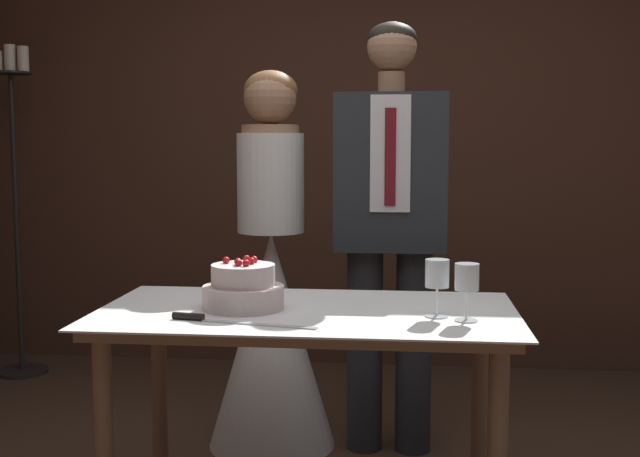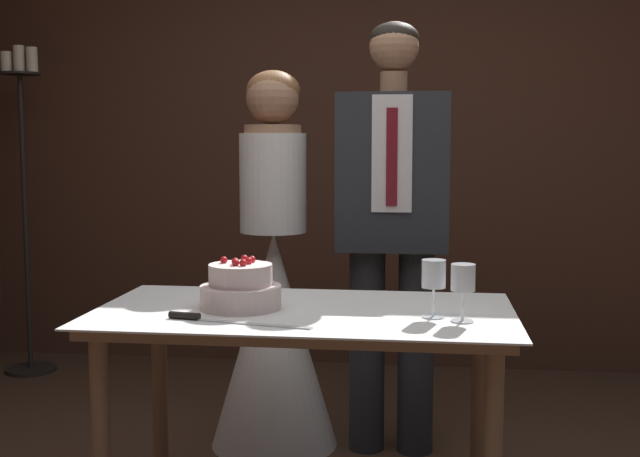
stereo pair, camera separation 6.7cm
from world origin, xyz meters
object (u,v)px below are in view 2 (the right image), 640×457
(tiered_cake, at_px, (241,289))
(groom, at_px, (393,215))
(wine_glass_near, at_px, (463,280))
(bride, at_px, (274,309))
(candle_stand, at_px, (25,207))
(cake_table, at_px, (304,340))
(wine_glass_middle, at_px, (434,276))
(cake_knife, at_px, (212,319))

(tiered_cake, xyz_separation_m, groom, (0.45, 0.81, 0.17))
(wine_glass_near, bearing_deg, bride, 128.93)
(candle_stand, bearing_deg, wine_glass_near, -38.33)
(tiered_cake, xyz_separation_m, candle_stand, (-1.63, 1.73, 0.11))
(cake_table, distance_m, groom, 0.91)
(tiered_cake, distance_m, wine_glass_middle, 0.62)
(tiered_cake, height_order, bride, bride)
(tiered_cake, bearing_deg, wine_glass_near, -8.87)
(tiered_cake, height_order, candle_stand, candle_stand)
(cake_table, distance_m, wine_glass_middle, 0.47)
(candle_stand, bearing_deg, cake_table, -43.24)
(tiered_cake, distance_m, cake_knife, 0.21)
(cake_knife, xyz_separation_m, wine_glass_near, (0.74, 0.09, 0.12))
(wine_glass_near, distance_m, candle_stand, 2.97)
(wine_glass_near, distance_m, bride, 1.22)
(bride, height_order, groom, groom)
(tiered_cake, xyz_separation_m, bride, (-0.05, 0.81, -0.24))
(groom, height_order, candle_stand, candle_stand)
(cake_knife, bearing_deg, cake_table, 51.04)
(cake_knife, bearing_deg, bride, 101.64)
(candle_stand, bearing_deg, groom, -23.83)
(groom, bearing_deg, candle_stand, 156.17)
(wine_glass_near, bearing_deg, tiered_cake, 171.13)
(cake_table, bearing_deg, groom, 72.75)
(cake_table, xyz_separation_m, wine_glass_middle, (0.41, -0.07, 0.23))
(cake_knife, xyz_separation_m, candle_stand, (-1.59, 1.93, 0.17))
(cake_knife, distance_m, groom, 1.15)
(wine_glass_middle, relative_size, groom, 0.10)
(cake_table, relative_size, wine_glass_near, 7.67)
(cake_knife, relative_size, candle_stand, 0.25)
(bride, xyz_separation_m, candle_stand, (-1.59, 0.92, 0.35))
(bride, height_order, candle_stand, candle_stand)
(cake_table, height_order, groom, groom)
(cake_knife, bearing_deg, wine_glass_near, 18.41)
(tiered_cake, distance_m, candle_stand, 2.38)
(bride, relative_size, groom, 0.90)
(cake_table, xyz_separation_m, cake_knife, (-0.25, -0.20, 0.11))
(bride, bearing_deg, candle_stand, 149.86)
(tiered_cake, relative_size, wine_glass_near, 1.50)
(wine_glass_middle, relative_size, candle_stand, 0.10)
(tiered_cake, distance_m, bride, 0.85)
(tiered_cake, distance_m, wine_glass_near, 0.71)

